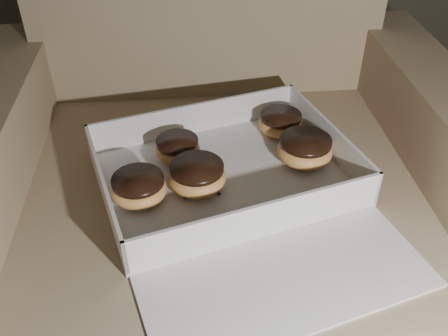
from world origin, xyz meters
name	(u,v)px	position (x,y,z in m)	size (l,w,h in m)	color
armchair	(219,203)	(-0.43, 1.10, 0.31)	(0.96, 0.81, 1.00)	#8C7959
bakery_box	(235,189)	(-0.41, 0.97, 0.46)	(0.55, 0.61, 0.07)	silver
donut_a	(197,176)	(-0.47, 0.98, 0.48)	(0.10, 0.10, 0.05)	#DE9B4D
donut_b	(139,188)	(-0.57, 0.96, 0.48)	(0.10, 0.10, 0.05)	#DE9B4D
donut_c	(280,123)	(-0.30, 1.15, 0.48)	(0.09, 0.09, 0.04)	#DE9B4D
donut_d	(178,148)	(-0.51, 1.08, 0.48)	(0.09, 0.09, 0.04)	#DE9B4D
donut_e	(305,150)	(-0.27, 1.04, 0.48)	(0.10, 0.10, 0.05)	#DE9B4D
crumb_a	(185,197)	(-0.50, 0.96, 0.46)	(0.01, 0.01, 0.00)	black
crumb_b	(219,194)	(-0.44, 0.96, 0.46)	(0.01, 0.01, 0.00)	black
crumb_c	(139,207)	(-0.58, 0.94, 0.46)	(0.01, 0.01, 0.00)	black
crumb_d	(142,260)	(-0.57, 0.82, 0.46)	(0.01, 0.01, 0.00)	black
crumb_e	(137,257)	(-0.57, 0.83, 0.46)	(0.01, 0.01, 0.00)	black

